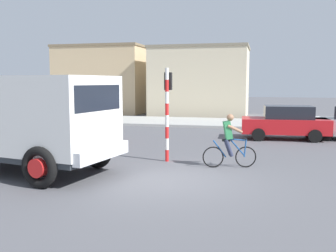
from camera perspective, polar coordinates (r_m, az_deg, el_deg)
ground_plane at (r=10.96m, az=0.80°, el=-7.83°), size 120.00×120.00×0.00m
sidewalk_far at (r=25.02m, az=8.29°, el=0.46°), size 80.00×5.00×0.16m
truck_foreground at (r=12.22m, az=-20.26°, el=1.20°), size 5.76×3.51×2.90m
cyclist at (r=12.33m, az=9.13°, el=-2.19°), size 1.68×0.61×1.72m
traffic_light_pole at (r=13.09m, az=-0.07°, el=3.70°), size 0.24×0.43×3.20m
car_red_near at (r=19.03m, az=17.11°, el=0.54°), size 4.09×2.05×1.60m
car_white_mid at (r=18.44m, az=-16.65°, el=0.37°), size 4.10×2.08×1.60m
building_corner_left at (r=34.96m, az=-9.32°, el=6.84°), size 7.71×5.91×5.83m
building_mid_block at (r=31.01m, az=4.82°, el=6.62°), size 7.62×5.27×5.49m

